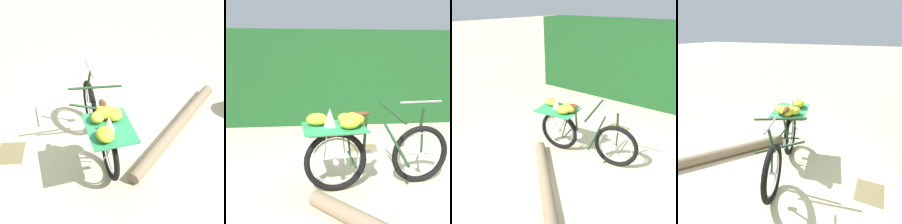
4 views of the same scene
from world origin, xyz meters
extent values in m
plane|color=beige|center=(0.00, 0.00, 0.00)|extent=(60.00, 60.00, 0.00)
torus|color=black|center=(-0.27, 0.03, 0.36)|extent=(0.73, 0.23, 0.73)
torus|color=#B7B7BC|center=(-0.27, 0.03, 0.36)|extent=(0.56, 0.14, 0.57)
cylinder|color=#B7B7BC|center=(-0.27, 0.03, 0.36)|extent=(0.08, 0.09, 0.06)
torus|color=black|center=(0.76, 0.26, 0.36)|extent=(0.73, 0.23, 0.73)
torus|color=#B7B7BC|center=(0.76, 0.26, 0.36)|extent=(0.56, 0.14, 0.57)
cylinder|color=#B7B7BC|center=(0.76, 0.26, 0.36)|extent=(0.08, 0.09, 0.06)
cylinder|color=#19381E|center=(0.05, 0.10, 0.53)|extent=(0.18, 0.69, 0.30)
cylinder|color=#19381E|center=(0.12, 0.12, 0.92)|extent=(0.19, 0.70, 0.11)
cylinder|color=#19381E|center=(0.43, 0.19, 0.64)|extent=(0.06, 0.12, 0.49)
cylinder|color=#19381E|center=(0.57, 0.22, 0.38)|extent=(0.11, 0.38, 0.05)
cylinder|color=#19381E|center=(0.61, 0.23, 0.59)|extent=(0.09, 0.32, 0.47)
cylinder|color=#19381E|center=(-0.28, 0.03, 0.52)|extent=(0.04, 0.05, 0.30)
cylinder|color=#19381E|center=(-0.26, 0.03, 0.81)|extent=(0.06, 0.10, 0.30)
cylinder|color=gray|center=(-0.23, 0.04, 1.02)|extent=(0.51, 0.14, 0.02)
ellipsoid|color=#4C2D19|center=(0.49, 0.20, 0.91)|extent=(0.23, 0.14, 0.06)
cylinder|color=#B7B7BC|center=(0.39, 0.18, 0.40)|extent=(0.16, 0.05, 0.16)
cylinder|color=#B7B7BC|center=(0.67, 0.24, 0.56)|extent=(0.06, 0.20, 0.39)
cylinder|color=#B7B7BC|center=(0.87, 0.28, 0.56)|extent=(0.07, 0.24, 0.39)
cube|color=brown|center=(0.78, 0.26, 0.76)|extent=(0.68, 0.56, 0.02)
cube|color=#287F4C|center=(0.78, 0.26, 0.78)|extent=(0.78, 0.67, 0.01)
ellipsoid|color=yellow|center=(0.60, 0.33, 0.85)|extent=(0.28, 0.26, 0.13)
ellipsoid|color=gold|center=(0.56, 0.21, 0.86)|extent=(0.28, 0.26, 0.15)
ellipsoid|color=yellow|center=(0.64, 0.13, 0.84)|extent=(0.23, 0.21, 0.12)
ellipsoid|color=yellow|center=(0.97, 0.20, 0.85)|extent=(0.29, 0.26, 0.14)
cone|color=white|center=(0.82, 0.25, 0.88)|extent=(0.17, 0.17, 0.20)
cylinder|color=#7F6B51|center=(0.01, 1.31, 0.08)|extent=(2.03, 1.67, 0.17)
cube|color=olive|center=(0.31, -1.10, 0.00)|extent=(0.44, 0.36, 0.01)
camera|label=1|loc=(3.75, 0.09, 3.31)|focal=53.45mm
camera|label=2|loc=(0.69, 2.85, 1.56)|focal=39.38mm
camera|label=3|loc=(-1.79, 2.99, 2.50)|focal=38.16mm
camera|label=4|loc=(-2.00, -1.00, 1.99)|focal=32.09mm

